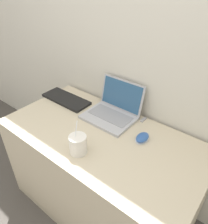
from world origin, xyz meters
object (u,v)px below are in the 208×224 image
at_px(drink_cup, 78,144).
at_px(computer_mouse, 142,138).
at_px(external_keyboard, 66,99).
at_px(usb_stick, 143,120).
at_px(laptop, 113,110).

height_order(drink_cup, computer_mouse, drink_cup).
bearing_deg(external_keyboard, drink_cup, -36.04).
relative_size(computer_mouse, usb_stick, 1.85).
xyz_separation_m(external_keyboard, usb_stick, (0.61, 0.15, -0.01)).
bearing_deg(computer_mouse, laptop, 162.51).
relative_size(drink_cup, usb_stick, 3.27).
xyz_separation_m(laptop, computer_mouse, (0.29, -0.09, -0.03)).
height_order(computer_mouse, usb_stick, computer_mouse).
bearing_deg(drink_cup, laptop, 98.92).
bearing_deg(drink_cup, usb_stick, 75.32).
bearing_deg(usb_stick, drink_cup, -104.68).
distance_m(drink_cup, usb_stick, 0.52).
xyz_separation_m(drink_cup, computer_mouse, (0.23, 0.32, -0.04)).
bearing_deg(drink_cup, external_keyboard, 143.96).
xyz_separation_m(laptop, external_keyboard, (-0.41, -0.06, -0.04)).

